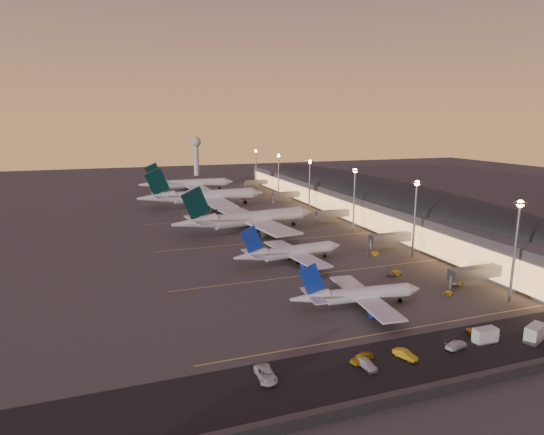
% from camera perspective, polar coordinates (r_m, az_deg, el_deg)
% --- Properties ---
extents(ground, '(700.00, 700.00, 0.00)m').
position_cam_1_polar(ground, '(141.84, 5.29, -6.39)').
color(ground, '#413E3C').
extents(airliner_narrow_south, '(34.07, 30.53, 12.16)m').
position_cam_1_polar(airliner_narrow_south, '(113.92, 10.64, -9.55)').
color(airliner_narrow_south, silver).
rests_on(airliner_narrow_south, ground).
extents(airliner_narrow_north, '(38.28, 34.41, 13.67)m').
position_cam_1_polar(airliner_narrow_north, '(145.72, 2.24, -4.39)').
color(airliner_narrow_north, silver).
rests_on(airliner_narrow_north, ground).
extents(airliner_wide_near, '(63.14, 58.13, 20.23)m').
position_cam_1_polar(airliner_wide_near, '(186.87, -3.07, -0.20)').
color(airliner_wide_near, silver).
rests_on(airliner_wide_near, ground).
extents(airliner_wide_mid, '(67.77, 61.74, 21.70)m').
position_cam_1_polar(airliner_wide_mid, '(243.63, -8.62, 2.62)').
color(airliner_wide_mid, silver).
rests_on(airliner_wide_mid, ground).
extents(airliner_wide_far, '(60.84, 55.31, 19.50)m').
position_cam_1_polar(airliner_wide_far, '(299.05, -10.53, 4.16)').
color(airliner_wide_far, silver).
rests_on(airliner_wide_far, ground).
extents(terminal_building, '(56.35, 255.00, 17.46)m').
position_cam_1_polar(terminal_building, '(230.67, 11.87, 2.79)').
color(terminal_building, '#49494E').
rests_on(terminal_building, ground).
extents(light_masts, '(2.20, 217.20, 25.90)m').
position_cam_1_polar(light_masts, '(210.60, 6.97, 4.51)').
color(light_masts, gray).
rests_on(light_masts, ground).
extents(radar_tower, '(9.00, 9.00, 32.50)m').
position_cam_1_polar(radar_tower, '(388.62, -9.53, 8.45)').
color(radar_tower, silver).
rests_on(radar_tower, ground).
extents(service_lane, '(260.00, 16.00, 0.01)m').
position_cam_1_polar(service_lane, '(97.82, 19.58, -15.85)').
color(service_lane, black).
rests_on(service_lane, ground).
extents(lane_markings, '(90.00, 180.36, 0.00)m').
position_cam_1_polar(lane_markings, '(177.47, -0.08, -2.57)').
color(lane_markings, '#D8C659').
rests_on(lane_markings, ground).
extents(fence, '(124.00, 0.12, 2.00)m').
position_cam_1_polar(fence, '(89.65, 24.65, -18.25)').
color(fence, '#2D2D30').
rests_on(fence, ground).
extents(baggage_tug_a, '(3.42, 1.98, 0.96)m').
position_cam_1_polar(baggage_tug_a, '(128.40, 21.10, -8.96)').
color(baggage_tug_a, gold).
rests_on(baggage_tug_a, ground).
extents(baggage_tug_b, '(4.10, 3.29, 1.16)m').
position_cam_1_polar(baggage_tug_b, '(137.41, 22.28, -7.64)').
color(baggage_tug_b, gold).
rests_on(baggage_tug_b, ground).
extents(baggage_tug_c, '(4.24, 2.21, 1.21)m').
position_cam_1_polar(baggage_tug_c, '(158.06, 12.51, -4.49)').
color(baggage_tug_c, gold).
rests_on(baggage_tug_c, ground).
extents(catering_truck_a, '(5.55, 2.25, 3.10)m').
position_cam_1_polar(catering_truck_a, '(105.90, 25.30, -13.25)').
color(catering_truck_a, silver).
rests_on(catering_truck_a, ground).
extents(catering_truck_b, '(6.56, 4.39, 3.45)m').
position_cam_1_polar(catering_truck_b, '(111.17, 30.18, -12.45)').
color(catering_truck_b, silver).
rests_on(catering_truck_b, ground).
extents(baggage_tug_d, '(4.47, 2.87, 1.25)m').
position_cam_1_polar(baggage_tug_d, '(139.48, 15.12, -6.84)').
color(baggage_tug_d, gold).
rests_on(baggage_tug_d, ground).
extents(service_van_a, '(3.12, 6.49, 1.78)m').
position_cam_1_polar(service_van_a, '(84.66, -0.80, -19.05)').
color(service_van_a, silver).
rests_on(service_van_a, ground).
extents(service_van_b, '(3.16, 5.19, 1.62)m').
position_cam_1_polar(service_van_b, '(94.30, 16.36, -16.17)').
color(service_van_b, gold).
rests_on(service_van_b, ground).
extents(service_van_c, '(2.34, 5.26, 1.50)m').
position_cam_1_polar(service_van_c, '(89.56, 11.81, -17.56)').
color(service_van_c, silver).
rests_on(service_van_c, ground).
extents(service_van_d, '(3.26, 5.70, 1.50)m').
position_cam_1_polar(service_van_d, '(107.49, 24.44, -13.20)').
color(service_van_d, gold).
rests_on(service_van_d, ground).
extents(service_van_e, '(5.77, 3.54, 1.56)m').
position_cam_1_polar(service_van_e, '(101.26, 22.13, -14.57)').
color(service_van_e, silver).
rests_on(service_van_e, ground).
extents(service_van_f, '(5.32, 3.25, 1.69)m').
position_cam_1_polar(service_van_f, '(91.23, 11.19, -16.88)').
color(service_van_f, gold).
rests_on(service_van_f, ground).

